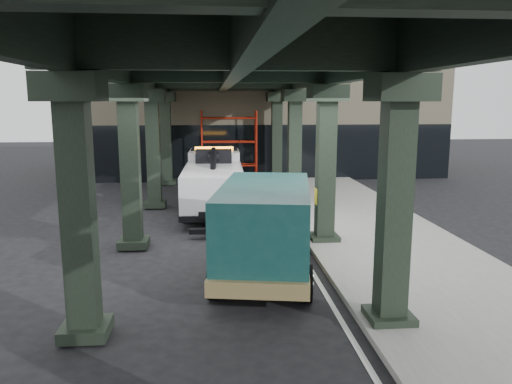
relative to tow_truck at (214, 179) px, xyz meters
name	(u,v)px	position (x,y,z in m)	size (l,w,h in m)	color
ground	(247,266)	(0.88, -7.49, -1.28)	(90.00, 90.00, 0.00)	black
sidewalk	(381,240)	(5.38, -5.49, -1.20)	(5.00, 40.00, 0.15)	gray
lane_stripe	(296,244)	(2.58, -5.49, -1.27)	(0.12, 38.00, 0.01)	silver
viaduct	(229,69)	(0.48, -5.49, 4.18)	(7.40, 32.00, 6.40)	black
building	(256,109)	(2.88, 12.51, 2.72)	(22.00, 10.00, 8.00)	#C6B793
scaffolding	(229,145)	(0.88, 7.15, 0.83)	(3.08, 0.88, 4.00)	red
tow_truck	(214,179)	(0.00, 0.00, 0.00)	(2.55, 8.07, 2.63)	black
towed_van	(266,225)	(1.33, -8.07, 0.02)	(3.24, 6.24, 2.42)	#12413F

